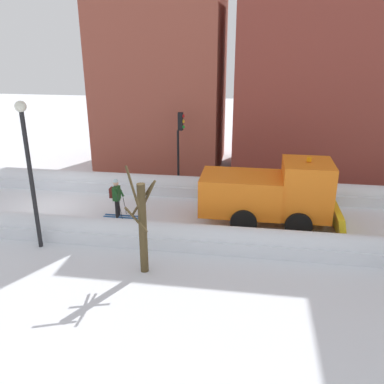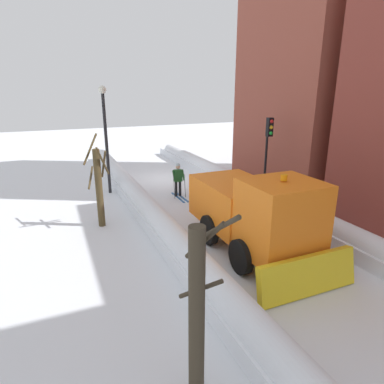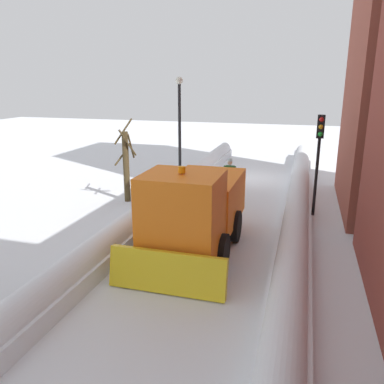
{
  "view_description": "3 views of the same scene",
  "coord_description": "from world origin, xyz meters",
  "px_view_note": "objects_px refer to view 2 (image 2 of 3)",
  "views": [
    {
      "loc": [
        16.75,
        9.48,
        7.57
      ],
      "look_at": [
        0.6,
        6.97,
        1.43
      ],
      "focal_mm": 38.06,
      "sensor_mm": 36.0,
      "label": 1
    },
    {
      "loc": [
        6.42,
        19.22,
        5.51
      ],
      "look_at": [
        0.97,
        6.51,
        1.15
      ],
      "focal_mm": 31.06,
      "sensor_mm": 36.0,
      "label": 2
    },
    {
      "loc": [
        -2.92,
        21.79,
        5.39
      ],
      "look_at": [
        1.35,
        7.13,
        1.03
      ],
      "focal_mm": 36.47,
      "sensor_mm": 36.0,
      "label": 3
    }
  ],
  "objects_px": {
    "plow_truck": "(254,212)",
    "street_lamp": "(105,128)",
    "skier": "(178,178)",
    "bare_tree_near": "(99,186)",
    "traffic_light_pole": "(268,143)",
    "bare_tree_mid": "(197,316)"
  },
  "relations": [
    {
      "from": "plow_truck",
      "to": "street_lamp",
      "type": "xyz_separation_m",
      "value": [
        3.4,
        -8.88,
        2.04
      ]
    },
    {
      "from": "skier",
      "to": "bare_tree_near",
      "type": "distance_m",
      "value": 5.01
    },
    {
      "from": "skier",
      "to": "bare_tree_near",
      "type": "relative_size",
      "value": 0.48
    },
    {
      "from": "street_lamp",
      "to": "traffic_light_pole",
      "type": "bearing_deg",
      "value": 149.43
    },
    {
      "from": "skier",
      "to": "bare_tree_mid",
      "type": "relative_size",
      "value": 0.48
    },
    {
      "from": "street_lamp",
      "to": "bare_tree_near",
      "type": "relative_size",
      "value": 1.48
    },
    {
      "from": "skier",
      "to": "street_lamp",
      "type": "xyz_separation_m",
      "value": [
        3.21,
        -2.05,
        2.52
      ]
    },
    {
      "from": "traffic_light_pole",
      "to": "bare_tree_mid",
      "type": "distance_m",
      "value": 12.22
    },
    {
      "from": "skier",
      "to": "traffic_light_pole",
      "type": "bearing_deg",
      "value": 151.12
    },
    {
      "from": "bare_tree_near",
      "to": "bare_tree_mid",
      "type": "distance_m",
      "value": 8.99
    },
    {
      "from": "plow_truck",
      "to": "bare_tree_mid",
      "type": "distance_m",
      "value": 6.2
    },
    {
      "from": "street_lamp",
      "to": "bare_tree_near",
      "type": "distance_m",
      "value": 4.94
    },
    {
      "from": "traffic_light_pole",
      "to": "street_lamp",
      "type": "relative_size",
      "value": 0.74
    },
    {
      "from": "plow_truck",
      "to": "skier",
      "type": "distance_m",
      "value": 6.85
    },
    {
      "from": "plow_truck",
      "to": "street_lamp",
      "type": "relative_size",
      "value": 1.07
    },
    {
      "from": "street_lamp",
      "to": "bare_tree_near",
      "type": "xyz_separation_m",
      "value": [
        1.12,
        4.47,
        -1.78
      ]
    },
    {
      "from": "street_lamp",
      "to": "bare_tree_mid",
      "type": "distance_m",
      "value": 13.59
    },
    {
      "from": "skier",
      "to": "street_lamp",
      "type": "height_order",
      "value": "street_lamp"
    },
    {
      "from": "plow_truck",
      "to": "bare_tree_near",
      "type": "relative_size",
      "value": 1.58
    },
    {
      "from": "skier",
      "to": "traffic_light_pole",
      "type": "height_order",
      "value": "traffic_light_pole"
    },
    {
      "from": "bare_tree_near",
      "to": "bare_tree_mid",
      "type": "bearing_deg",
      "value": 92.16
    },
    {
      "from": "street_lamp",
      "to": "bare_tree_near",
      "type": "height_order",
      "value": "street_lamp"
    }
  ]
}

